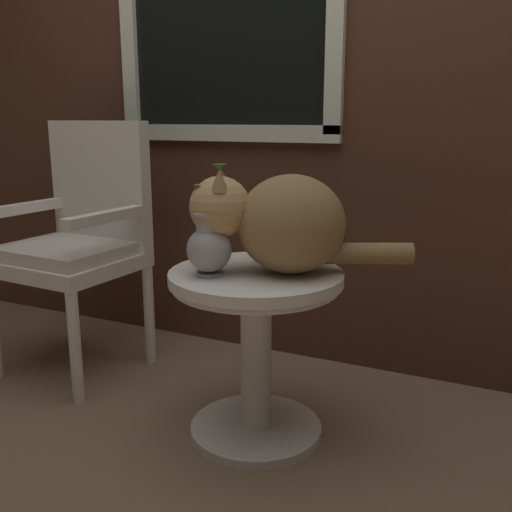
{
  "coord_description": "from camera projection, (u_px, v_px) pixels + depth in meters",
  "views": [
    {
      "loc": [
        0.82,
        -1.53,
        1.03
      ],
      "look_at": [
        0.07,
        0.07,
        0.61
      ],
      "focal_mm": 40.59,
      "sensor_mm": 36.0,
      "label": 1
    }
  ],
  "objects": [
    {
      "name": "pewter_vase_with_ivy",
      "position": [
        209.0,
        244.0,
        1.75
      ],
      "size": [
        0.14,
        0.16,
        0.33
      ],
      "color": "#99999E",
      "rests_on": "wicker_side_table"
    },
    {
      "name": "wicker_chair",
      "position": [
        80.0,
        234.0,
        2.38
      ],
      "size": [
        0.53,
        0.5,
        1.02
      ],
      "color": "silver",
      "rests_on": "ground_plane"
    },
    {
      "name": "cat",
      "position": [
        281.0,
        222.0,
        1.77
      ],
      "size": [
        0.65,
        0.42,
        0.32
      ],
      "color": "olive",
      "rests_on": "wicker_side_table"
    },
    {
      "name": "ground_plane",
      "position": [
        228.0,
        437.0,
        1.92
      ],
      "size": [
        6.0,
        6.0,
        0.0
      ],
      "primitive_type": "plane",
      "color": "#7F6047"
    },
    {
      "name": "back_wall",
      "position": [
        311.0,
        47.0,
        2.29
      ],
      "size": [
        4.0,
        0.07,
        2.6
      ],
      "color": "#47281C",
      "rests_on": "ground_plane"
    },
    {
      "name": "wicker_side_table",
      "position": [
        256.0,
        325.0,
        1.86
      ],
      "size": [
        0.55,
        0.55,
        0.56
      ],
      "color": "silver",
      "rests_on": "ground_plane"
    }
  ]
}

